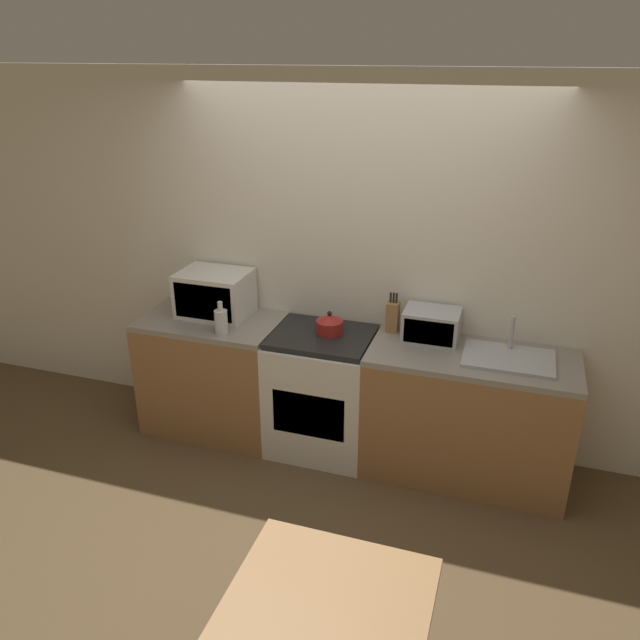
% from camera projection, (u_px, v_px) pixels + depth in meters
% --- Properties ---
extents(ground_plane, '(16.00, 16.00, 0.00)m').
position_uv_depth(ground_plane, '(314.00, 506.00, 4.00)').
color(ground_plane, brown).
extents(wall_back, '(10.00, 0.06, 2.60)m').
position_uv_depth(wall_back, '(359.00, 266.00, 4.36)').
color(wall_back, silver).
rests_on(wall_back, ground_plane).
extents(counter_left_run, '(1.01, 0.62, 0.90)m').
position_uv_depth(counter_left_run, '(214.00, 374.00, 4.69)').
color(counter_left_run, olive).
rests_on(counter_left_run, ground_plane).
extents(counter_right_run, '(1.33, 0.62, 0.90)m').
position_uv_depth(counter_right_run, '(467.00, 415.00, 4.16)').
color(counter_right_run, olive).
rests_on(counter_right_run, ground_plane).
extents(stove_range, '(0.70, 0.62, 0.90)m').
position_uv_depth(stove_range, '(322.00, 392.00, 4.45)').
color(stove_range, silver).
rests_on(stove_range, ground_plane).
extents(kettle, '(0.19, 0.19, 0.16)m').
position_uv_depth(kettle, '(330.00, 324.00, 4.26)').
color(kettle, maroon).
rests_on(kettle, stove_range).
extents(microwave, '(0.50, 0.38, 0.32)m').
position_uv_depth(microwave, '(215.00, 293.00, 4.53)').
color(microwave, silver).
rests_on(microwave, counter_left_run).
extents(bottle, '(0.09, 0.09, 0.23)m').
position_uv_depth(bottle, '(221.00, 321.00, 4.26)').
color(bottle, silver).
rests_on(bottle, counter_left_run).
extents(knife_block, '(0.08, 0.09, 0.28)m').
position_uv_depth(knife_block, '(393.00, 316.00, 4.28)').
color(knife_block, '#9E7042').
rests_on(knife_block, counter_right_run).
extents(toaster_oven, '(0.37, 0.27, 0.21)m').
position_uv_depth(toaster_oven, '(431.00, 325.00, 4.15)').
color(toaster_oven, '#ADAFB5').
rests_on(toaster_oven, counter_right_run).
extents(sink_basin, '(0.56, 0.39, 0.24)m').
position_uv_depth(sink_basin, '(509.00, 357.00, 3.92)').
color(sink_basin, '#ADAFB5').
rests_on(sink_basin, counter_right_run).
extents(dining_table, '(0.79, 0.72, 0.74)m').
position_uv_depth(dining_table, '(327.00, 621.00, 2.45)').
color(dining_table, '#9E7042').
rests_on(dining_table, ground_plane).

